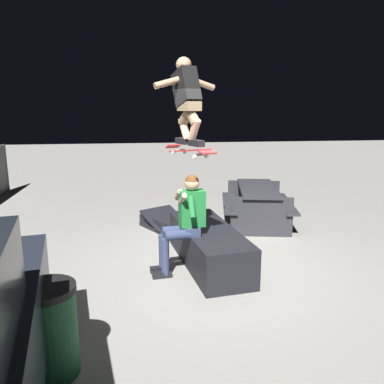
# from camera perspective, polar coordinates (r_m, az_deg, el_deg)

# --- Properties ---
(ground_plane) EXTENTS (40.00, 40.00, 0.00)m
(ground_plane) POSITION_cam_1_polar(r_m,az_deg,el_deg) (5.59, 3.20, -11.43)
(ground_plane) COLOR gray
(ledge_box_main) EXTENTS (2.14, 0.99, 0.55)m
(ledge_box_main) POSITION_cam_1_polar(r_m,az_deg,el_deg) (5.69, 2.44, -8.00)
(ledge_box_main) COLOR black
(ledge_box_main) RESTS_ON ground
(person_sitting_on_ledge) EXTENTS (0.60, 0.78, 1.38)m
(person_sitting_on_ledge) POSITION_cam_1_polar(r_m,az_deg,el_deg) (5.23, -1.18, -3.99)
(person_sitting_on_ledge) COLOR #2D3856
(person_sitting_on_ledge) RESTS_ON ground
(skateboard) EXTENTS (1.02, 0.58, 0.13)m
(skateboard) POSITION_cam_1_polar(r_m,az_deg,el_deg) (5.06, -0.41, 6.20)
(skateboard) COLOR #B72D2D
(skater_airborne) EXTENTS (0.63, 0.85, 1.12)m
(skater_airborne) POSITION_cam_1_polar(r_m,az_deg,el_deg) (5.08, -0.75, 13.98)
(skater_airborne) COLOR black
(kicker_ramp) EXTENTS (1.23, 1.13, 0.41)m
(kicker_ramp) POSITION_cam_1_polar(r_m,az_deg,el_deg) (7.37, -3.49, -4.89)
(kicker_ramp) COLOR black
(kicker_ramp) RESTS_ON ground
(picnic_table_back) EXTENTS (1.93, 1.64, 0.75)m
(picnic_table_back) POSITION_cam_1_polar(r_m,az_deg,el_deg) (7.63, 9.71, -1.07)
(picnic_table_back) COLOR #28282D
(picnic_table_back) RESTS_ON ground
(trash_bin) EXTENTS (0.50, 0.50, 0.82)m
(trash_bin) POSITION_cam_1_polar(r_m,az_deg,el_deg) (3.66, -20.56, -18.81)
(trash_bin) COLOR #19512D
(trash_bin) RESTS_ON ground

